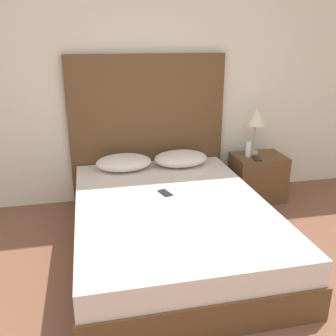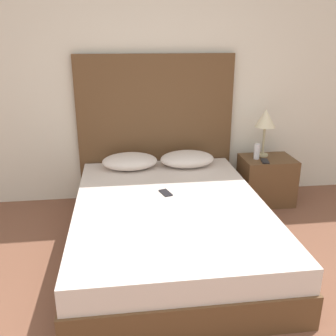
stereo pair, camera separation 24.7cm
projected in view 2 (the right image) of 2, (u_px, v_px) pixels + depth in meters
The scene contains 10 objects.
wall_back at pixel (151, 72), 3.82m from camera, with size 10.00×0.06×2.70m.
bed at pixel (170, 225), 3.12m from camera, with size 1.55×2.14×0.43m.
headboard at pixel (156, 129), 3.95m from camera, with size 1.63×0.05×1.53m.
pillow_left at pixel (130, 161), 3.76m from camera, with size 0.55×0.37×0.16m.
pillow_right at pixel (187, 159), 3.83m from camera, with size 0.55×0.37×0.16m.
phone_on_bed at pixel (166, 193), 3.20m from camera, with size 0.11×0.16×0.01m.
nightstand at pixel (266, 180), 3.98m from camera, with size 0.54×0.41×0.50m.
table_lamp at pixel (265, 120), 3.84m from camera, with size 0.21×0.21×0.50m.
phone_on_nightstand at pixel (265, 161), 3.79m from camera, with size 0.10×0.16×0.01m.
toiletry_bottle at pixel (257, 151), 3.84m from camera, with size 0.06×0.06×0.16m.
Camera 2 is at (-0.34, -1.23, 1.71)m, focal length 40.00 mm.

